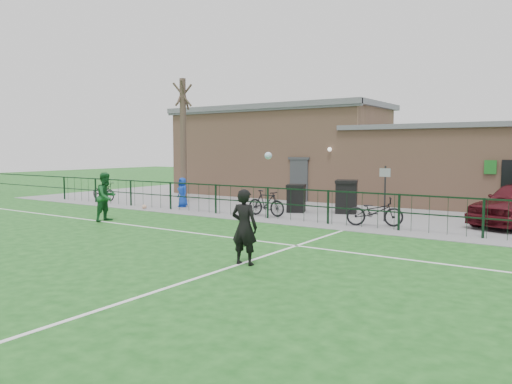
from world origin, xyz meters
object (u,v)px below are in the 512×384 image
Objects in this scene: wheelie_bin_left at (296,199)px; bicycle_d at (266,203)px; bicycle_e at (375,212)px; ball_ground at (144,207)px; bare_tree at (183,141)px; sign_post at (385,194)px; outfield_player at (106,197)px; bicycle_a at (104,191)px; spectator_child at (183,192)px; wheelie_bin_right at (346,198)px.

wheelie_bin_left reaches higher than bicycle_d.
bicycle_e is 9.31× the size of ball_ground.
ball_ground is (-5.70, -0.99, -0.42)m from bicycle_d.
bare_tree is 3.00× the size of sign_post.
outfield_player is 3.73m from ball_ground.
sign_post is 9.92× the size of ball_ground.
outfield_player is at bearing -148.34° from wheelie_bin_left.
bicycle_a is 1.31× the size of spectator_child.
spectator_child is (-4.74, 0.41, 0.16)m from bicycle_d.
bicycle_d is 4.42m from bicycle_e.
ball_ground is (4.36, -1.34, -0.37)m from bicycle_a.
wheelie_bin_left is 5.23× the size of ball_ground.
sign_post is at bearing -4.51° from bare_tree.
bare_tree is 5.69× the size of wheelie_bin_left.
bicycle_a is at bearing 162.87° from ball_ground.
bicycle_e is 9.18m from spectator_child.
sign_post reaches higher than wheelie_bin_right.
bicycle_a is 4.58m from ball_ground.
outfield_player is at bearing -63.84° from spectator_child.
spectator_child is 1.80m from ball_ground.
wheelie_bin_right is 3.47m from bicycle_e.
bare_tree is 3.14m from spectator_child.
bicycle_d is (-2.21, -2.60, -0.12)m from wheelie_bin_right.
bare_tree is at bearing 149.69° from spectator_child.
ball_ground is at bearing 19.33° from outfield_player.
spectator_child is at bearing 55.67° from ball_ground.
wheelie_bin_right is 7.28m from spectator_child.
wheelie_bin_right is at bearing -75.87° from bicycle_a.
ball_ground is at bearing -177.32° from wheelie_bin_left.
wheelie_bin_left is (6.47, -0.28, -2.45)m from bare_tree.
ball_ground is (-10.01, -2.19, -0.92)m from sign_post.
bicycle_a is 10.06m from bicycle_d.
spectator_child is 6.54× the size of ball_ground.
bare_tree is 4.55× the size of spectator_child.
sign_post is 9.09m from spectator_child.
bare_tree reaches higher than bicycle_d.
sign_post is 1.52× the size of spectator_child.
wheelie_bin_left is 0.61× the size of bicycle_a.
wheelie_bin_right is (8.33, 0.58, -2.35)m from bare_tree.
sign_post reaches higher than spectator_child.
wheelie_bin_left is 6.66m from ball_ground.
outfield_player is (-4.14, -4.29, 0.37)m from bicycle_d.
bicycle_d is at bearing -150.70° from wheelie_bin_right.
bare_tree is at bearing 55.63° from bicycle_e.
ball_ground is (-10.12, -0.92, -0.41)m from bicycle_e.
bicycle_a is 1.03× the size of bicycle_d.
sign_post is at bearing 12.33° from ball_ground.
wheelie_bin_left is 5.27m from spectator_child.
wheelie_bin_right is at bearing 146.25° from sign_post.
sign_post reaches higher than wheelie_bin_left.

